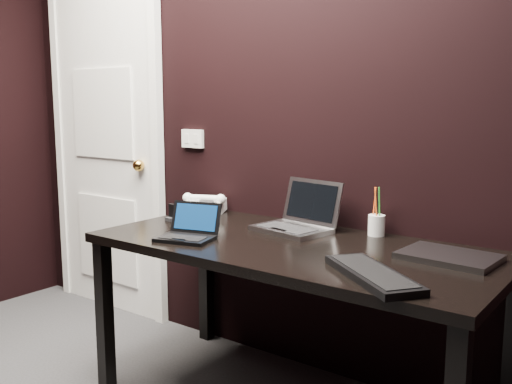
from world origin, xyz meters
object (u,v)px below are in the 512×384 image
Objects in this scene: silver_laptop at (297,221)px; desk at (293,261)px; netbook at (188,232)px; pen_cup at (376,224)px; ext_keyboard at (372,274)px; mobile_phone at (172,214)px; desk_phone at (205,205)px; closed_laptop at (449,257)px; door at (107,146)px.

desk is at bearing -61.02° from silver_laptop.
netbook is 0.82m from pen_cup.
ext_keyboard is (0.59, -0.45, -0.03)m from silver_laptop.
desk is 20.47× the size of mobile_phone.
netbook is 1.12× the size of desk_phone.
silver_laptop is 0.83× the size of ext_keyboard.
desk is at bearing -167.36° from closed_laptop.
silver_laptop reaches higher than desk.
door is at bearing 178.73° from pen_cup.
door is 4.81× the size of ext_keyboard.
door is 8.69× the size of desk_phone.
silver_laptop reaches higher than netbook.
desk_phone is (-0.73, 0.27, 0.12)m from desk.
desk is 0.27m from silver_laptop.
pen_cup is at bearing 17.94° from mobile_phone.
netbook is at bearing -161.09° from closed_laptop.
silver_laptop is 0.36m from pen_cup.
pen_cup is at bearing 113.85° from ext_keyboard.
silver_laptop is 0.74m from ext_keyboard.
silver_laptop reaches higher than ext_keyboard.
desk is (1.65, -0.38, -0.38)m from door.
desk is 0.42m from pen_cup.
desk is 3.82× the size of ext_keyboard.
door is 9.93× the size of pen_cup.
netbook is 0.75× the size of silver_laptop.
silver_laptop is at bearing -159.41° from pen_cup.
pen_cup reaches higher than desk_phone.
netbook is at bearing -124.14° from silver_laptop.
mobile_phone is at bearing 177.90° from desk.
pen_cup is at bearing 4.04° from desk_phone.
mobile_phone reaches higher than closed_laptop.
netbook is at bearing -138.66° from pen_cup.
door is at bearing 173.80° from silver_laptop.
mobile_phone is at bearing -163.53° from silver_laptop.
ext_keyboard is 1.31m from desk_phone.
desk_phone is at bearing 124.91° from netbook.
desk is 0.46m from netbook.
desk_phone is (0.92, -0.11, -0.26)m from door.
mobile_phone is (-1.33, -0.11, 0.02)m from closed_laptop.
desk_phone is at bearing 159.88° from desk.
desk is 6.90× the size of desk_phone.
netbook is 3.32× the size of mobile_phone.
closed_laptop is 1.44× the size of desk_phone.
pen_cup is (1.87, -0.04, -0.25)m from door.
closed_laptop is at bearing 18.91° from netbook.
ext_keyboard is 0.40m from closed_laptop.
desk is at bearing -2.10° from mobile_phone.
mobile_phone is (-1.20, 0.27, 0.02)m from ext_keyboard.
closed_laptop is at bearing 71.23° from ext_keyboard.
netbook reaches higher than mobile_phone.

